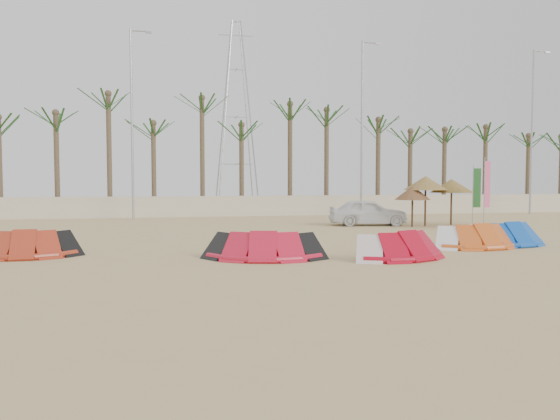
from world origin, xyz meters
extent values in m
plane|color=tan|center=(0.00, 0.00, 0.00)|extent=(120.00, 120.00, 0.00)
cube|color=beige|center=(0.00, 22.00, 0.65)|extent=(60.00, 0.30, 1.30)
cylinder|color=brown|center=(-14.00, 23.50, 3.25)|extent=(0.32, 0.32, 6.50)
ellipsoid|color=#194719|center=(-14.00, 23.50, 6.50)|extent=(4.00, 4.00, 2.40)
cylinder|color=brown|center=(-4.00, 23.50, 3.25)|extent=(0.32, 0.32, 6.50)
ellipsoid|color=#194719|center=(-4.00, 23.50, 6.50)|extent=(4.00, 4.00, 2.40)
cylinder|color=brown|center=(6.00, 23.50, 3.25)|extent=(0.32, 0.32, 6.50)
ellipsoid|color=#194719|center=(6.00, 23.50, 6.50)|extent=(4.00, 4.00, 2.40)
cylinder|color=brown|center=(16.00, 23.50, 3.25)|extent=(0.32, 0.32, 6.50)
ellipsoid|color=#194719|center=(16.00, 23.50, 6.50)|extent=(4.00, 4.00, 2.40)
cylinder|color=brown|center=(24.00, 23.50, 3.25)|extent=(0.32, 0.32, 6.50)
ellipsoid|color=#194719|center=(24.00, 23.50, 6.50)|extent=(4.00, 4.00, 2.40)
cylinder|color=#A5A8AD|center=(-6.00, 20.00, 5.50)|extent=(0.14, 0.14, 11.00)
cylinder|color=#A5A8AD|center=(-5.50, 20.00, 10.90)|extent=(1.00, 0.08, 0.08)
cube|color=#A5A8AD|center=(-5.00, 20.00, 10.85)|extent=(0.35, 0.14, 0.10)
cylinder|color=#A5A8AD|center=(8.00, 20.00, 5.50)|extent=(0.14, 0.14, 11.00)
cylinder|color=#A5A8AD|center=(8.50, 20.00, 10.90)|extent=(1.00, 0.08, 0.08)
cube|color=#A5A8AD|center=(9.00, 20.00, 10.85)|extent=(0.35, 0.14, 0.10)
cylinder|color=#A5A8AD|center=(20.00, 20.00, 5.50)|extent=(0.14, 0.14, 11.00)
cylinder|color=#A5A8AD|center=(20.50, 20.00, 10.90)|extent=(1.00, 0.08, 0.08)
cube|color=#A5A8AD|center=(21.00, 20.00, 10.85)|extent=(0.35, 0.14, 0.10)
cylinder|color=#A8311A|center=(-8.14, 4.88, 0.10)|extent=(2.82, 0.43, 0.20)
cube|color=black|center=(-6.87, 4.98, 0.25)|extent=(0.69, 1.14, 0.40)
cylinder|color=red|center=(-1.05, 3.14, 0.10)|extent=(3.24, 0.93, 0.20)
cube|color=black|center=(-2.52, 3.24, 0.25)|extent=(0.83, 1.21, 0.40)
cube|color=black|center=(0.43, 3.24, 0.25)|extent=(0.83, 1.21, 0.40)
cylinder|color=#BA0A1F|center=(3.05, 2.41, 0.10)|extent=(2.90, 1.34, 0.20)
cube|color=silver|center=(1.68, 2.51, 0.25)|extent=(0.97, 1.25, 0.40)
cube|color=silver|center=(4.42, 2.51, 0.25)|extent=(0.97, 1.25, 0.40)
cylinder|color=#D8591D|center=(6.71, 4.31, 0.10)|extent=(2.97, 0.65, 0.20)
cube|color=white|center=(5.37, 4.41, 0.25)|extent=(0.76, 1.18, 0.40)
cube|color=white|center=(8.05, 4.41, 0.25)|extent=(0.76, 1.18, 0.40)
cylinder|color=blue|center=(8.16, 4.76, 0.10)|extent=(2.99, 0.87, 0.20)
cube|color=silver|center=(6.80, 4.86, 0.25)|extent=(0.83, 1.21, 0.40)
cube|color=silver|center=(9.52, 4.86, 0.25)|extent=(0.83, 1.21, 0.40)
cylinder|color=#4C331E|center=(8.84, 12.76, 1.22)|extent=(0.10, 0.10, 2.44)
cone|color=#A88242|center=(8.84, 12.76, 2.19)|extent=(2.19, 2.19, 0.70)
cylinder|color=#4C331E|center=(8.01, 12.48, 0.98)|extent=(0.10, 0.10, 1.96)
cone|color=brown|center=(8.01, 12.48, 1.71)|extent=(1.77, 1.77, 0.70)
cylinder|color=#4C331E|center=(10.57, 13.32, 1.14)|extent=(0.10, 0.10, 2.29)
cone|color=olive|center=(10.57, 13.32, 2.04)|extent=(2.24, 2.24, 0.70)
cylinder|color=#A5A8AD|center=(11.06, 11.05, 1.72)|extent=(0.04, 0.04, 3.44)
cube|color=#F0598E|center=(11.28, 11.05, 2.13)|extent=(0.40, 0.17, 2.24)
cylinder|color=#A5A8AD|center=(11.55, 12.89, 1.56)|extent=(0.04, 0.04, 3.11)
cube|color=#1F5923|center=(11.77, 12.89, 1.93)|extent=(0.42, 0.04, 2.02)
imported|color=white|center=(6.17, 13.79, 0.68)|extent=(4.19, 2.19, 1.36)
camera|label=1|loc=(-3.71, -12.87, 2.40)|focal=35.00mm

